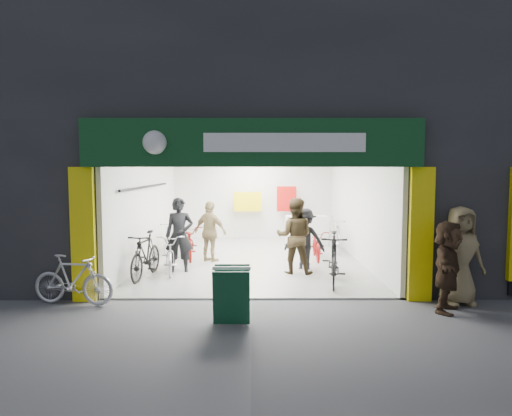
{
  "coord_description": "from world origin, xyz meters",
  "views": [
    {
      "loc": [
        0.04,
        -8.74,
        2.55
      ],
      "look_at": [
        0.08,
        1.5,
        1.69
      ],
      "focal_mm": 32.0,
      "sensor_mm": 36.0,
      "label": 1
    }
  ],
  "objects_px": {
    "bike_left_front": "(171,253)",
    "bike_right_front": "(334,259)",
    "parked_bike": "(73,280)",
    "sandwich_board": "(232,294)",
    "pedestrian_near": "(460,256)"
  },
  "relations": [
    {
      "from": "bike_right_front",
      "to": "parked_bike",
      "type": "distance_m",
      "value": 5.39
    },
    {
      "from": "bike_right_front",
      "to": "bike_left_front",
      "type": "bearing_deg",
      "value": 172.18
    },
    {
      "from": "parked_bike",
      "to": "sandwich_board",
      "type": "distance_m",
      "value": 3.23
    },
    {
      "from": "bike_left_front",
      "to": "pedestrian_near",
      "type": "distance_m",
      "value": 6.54
    },
    {
      "from": "bike_left_front",
      "to": "pedestrian_near",
      "type": "xyz_separation_m",
      "value": [
        5.93,
        -2.72,
        0.44
      ]
    },
    {
      "from": "parked_bike",
      "to": "pedestrian_near",
      "type": "height_order",
      "value": "pedestrian_near"
    },
    {
      "from": "sandwich_board",
      "to": "bike_right_front",
      "type": "bearing_deg",
      "value": 49.62
    },
    {
      "from": "bike_left_front",
      "to": "bike_right_front",
      "type": "bearing_deg",
      "value": -26.83
    },
    {
      "from": "bike_right_front",
      "to": "sandwich_board",
      "type": "height_order",
      "value": "bike_right_front"
    },
    {
      "from": "parked_bike",
      "to": "pedestrian_near",
      "type": "bearing_deg",
      "value": -80.34
    },
    {
      "from": "bike_left_front",
      "to": "pedestrian_near",
      "type": "height_order",
      "value": "pedestrian_near"
    },
    {
      "from": "bike_left_front",
      "to": "sandwich_board",
      "type": "xyz_separation_m",
      "value": [
        1.68,
        -3.8,
        0.02
      ]
    },
    {
      "from": "sandwich_board",
      "to": "pedestrian_near",
      "type": "bearing_deg",
      "value": 13.5
    },
    {
      "from": "parked_bike",
      "to": "pedestrian_near",
      "type": "relative_size",
      "value": 0.86
    },
    {
      "from": "bike_left_front",
      "to": "sandwich_board",
      "type": "height_order",
      "value": "bike_left_front"
    }
  ]
}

